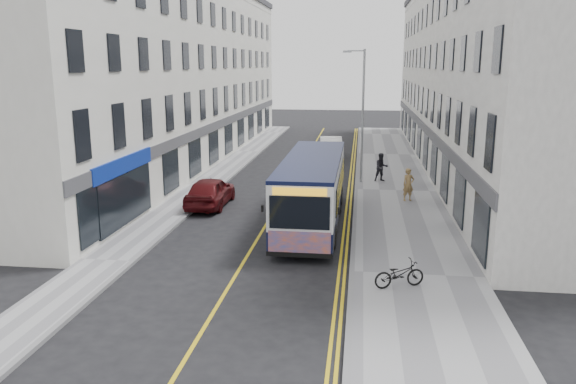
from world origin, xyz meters
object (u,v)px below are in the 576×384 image
(bicycle, at_px, (399,274))
(pedestrian_near, at_px, (408,185))
(car_white, at_px, (331,148))
(city_bus, at_px, (312,188))
(car_maroon, at_px, (210,192))
(pedestrian_far, at_px, (381,167))
(streetlamp, at_px, (361,112))

(bicycle, relative_size, pedestrian_near, 0.99)
(car_white, bearing_deg, city_bus, -94.31)
(car_maroon, bearing_deg, city_bus, 153.97)
(city_bus, height_order, pedestrian_near, city_bus)
(city_bus, relative_size, pedestrian_near, 6.21)
(pedestrian_far, height_order, car_white, pedestrian_far)
(city_bus, distance_m, pedestrian_near, 6.69)
(bicycle, xyz_separation_m, car_maroon, (-8.93, 9.94, 0.21))
(bicycle, relative_size, car_white, 0.35)
(pedestrian_near, distance_m, car_white, 14.81)
(car_maroon, bearing_deg, car_white, -107.97)
(streetlamp, height_order, pedestrian_far, streetlamp)
(streetlamp, xyz_separation_m, car_white, (-2.27, 9.54, -3.59))
(streetlamp, xyz_separation_m, bicycle, (1.36, -16.46, -3.82))
(city_bus, xyz_separation_m, car_white, (-0.18, 18.77, -0.90))
(city_bus, height_order, car_maroon, city_bus)
(pedestrian_near, bearing_deg, streetlamp, 97.55)
(city_bus, bearing_deg, car_white, 90.56)
(car_white, relative_size, car_maroon, 1.06)
(bicycle, bearing_deg, pedestrian_far, -21.37)
(bicycle, bearing_deg, car_maroon, 20.38)
(streetlamp, height_order, car_white, streetlamp)
(pedestrian_far, distance_m, car_white, 9.78)
(streetlamp, xyz_separation_m, pedestrian_near, (2.55, -4.47, -3.40))
(car_maroon, bearing_deg, pedestrian_far, -141.63)
(city_bus, height_order, pedestrian_far, city_bus)
(streetlamp, xyz_separation_m, pedestrian_far, (1.31, 0.44, -3.40))
(pedestrian_near, distance_m, car_maroon, 10.33)
(car_white, distance_m, car_maroon, 16.91)
(streetlamp, height_order, car_maroon, streetlamp)
(city_bus, distance_m, car_white, 18.79)
(pedestrian_near, height_order, car_white, pedestrian_near)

